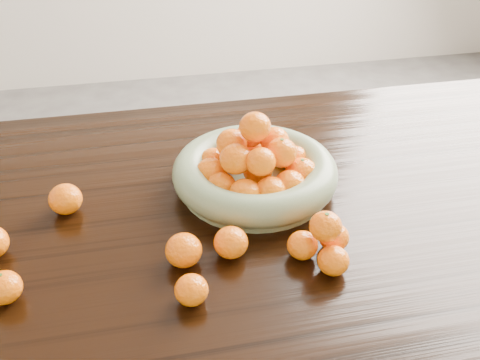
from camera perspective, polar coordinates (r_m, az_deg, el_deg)
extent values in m
cube|color=black|center=(1.12, 0.44, -3.63)|extent=(2.00, 1.00, 0.04)
cylinder|color=gray|center=(1.16, 1.58, -0.46)|extent=(0.32, 0.32, 0.02)
torus|color=gray|center=(1.14, 1.60, 0.92)|extent=(0.35, 0.35, 0.07)
ellipsoid|color=orange|center=(1.18, 5.86, 2.27)|extent=(0.06, 0.06, 0.06)
ellipsoid|color=orange|center=(1.21, 4.17, 3.18)|extent=(0.06, 0.06, 0.06)
ellipsoid|color=orange|center=(1.21, 1.59, 3.38)|extent=(0.06, 0.06, 0.06)
ellipsoid|color=orange|center=(1.20, -0.98, 3.13)|extent=(0.07, 0.07, 0.06)
ellipsoid|color=orange|center=(1.17, -2.87, 2.01)|extent=(0.06, 0.06, 0.06)
ellipsoid|color=orange|center=(1.12, -3.11, 0.72)|extent=(0.07, 0.07, 0.06)
ellipsoid|color=orange|center=(1.09, -2.02, -0.72)|extent=(0.06, 0.06, 0.06)
ellipsoid|color=orange|center=(1.06, 0.53, -1.56)|extent=(0.07, 0.07, 0.06)
ellipsoid|color=orange|center=(1.07, 3.29, -1.28)|extent=(0.07, 0.07, 0.06)
ellipsoid|color=orange|center=(1.09, 5.32, -0.57)|extent=(0.07, 0.07, 0.06)
ellipsoid|color=orange|center=(1.13, 6.58, 0.72)|extent=(0.07, 0.07, 0.07)
ellipsoid|color=orange|center=(1.13, 1.90, 1.03)|extent=(0.06, 0.06, 0.06)
ellipsoid|color=orange|center=(1.14, 3.72, 4.23)|extent=(0.06, 0.06, 0.06)
ellipsoid|color=orange|center=(1.15, 1.11, 4.92)|extent=(0.06, 0.06, 0.06)
ellipsoid|color=orange|center=(1.13, -0.89, 3.92)|extent=(0.07, 0.07, 0.06)
ellipsoid|color=orange|center=(1.08, -0.46, 2.25)|extent=(0.07, 0.07, 0.06)
ellipsoid|color=orange|center=(1.06, 2.22, 1.97)|extent=(0.06, 0.06, 0.06)
ellipsoid|color=orange|center=(1.10, 4.43, 2.94)|extent=(0.07, 0.07, 0.06)
ellipsoid|color=orange|center=(1.09, 1.62, 5.68)|extent=(0.07, 0.07, 0.06)
ellipsoid|color=orange|center=(0.95, 9.92, -8.48)|extent=(0.06, 0.06, 0.05)
ellipsoid|color=orange|center=(1.00, 9.99, -6.03)|extent=(0.06, 0.06, 0.05)
ellipsoid|color=orange|center=(0.98, 6.68, -6.93)|extent=(0.06, 0.06, 0.05)
ellipsoid|color=orange|center=(0.95, 9.12, -4.92)|extent=(0.06, 0.06, 0.05)
ellipsoid|color=orange|center=(0.97, -23.87, -10.44)|extent=(0.06, 0.06, 0.05)
ellipsoid|color=orange|center=(0.96, -6.03, -7.46)|extent=(0.07, 0.07, 0.06)
ellipsoid|color=orange|center=(0.97, -0.98, -6.68)|extent=(0.06, 0.06, 0.06)
ellipsoid|color=orange|center=(1.13, -18.12, -1.95)|extent=(0.07, 0.07, 0.06)
ellipsoid|color=orange|center=(0.89, -5.20, -11.60)|extent=(0.06, 0.06, 0.05)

